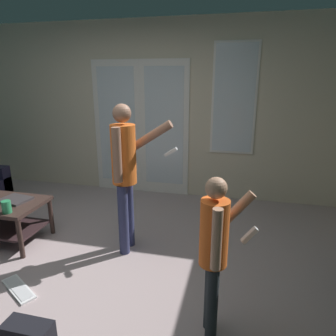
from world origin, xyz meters
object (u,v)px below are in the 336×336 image
object	(u,v)px
person_adult	(125,166)
person_child	(215,246)
loose_keyboard	(19,289)
coffee_table	(2,212)
cup_by_laptop	(6,207)
laptop_closed	(15,200)

from	to	relation	value
person_adult	person_child	size ratio (longest dim) A/B	1.30
person_adult	loose_keyboard	bearing A→B (deg)	-129.30
coffee_table	loose_keyboard	world-z (taller)	coffee_table
cup_by_laptop	loose_keyboard	bearing A→B (deg)	-47.42
coffee_table	laptop_closed	world-z (taller)	laptop_closed
person_adult	loose_keyboard	distance (m)	1.43
person_child	laptop_closed	bearing A→B (deg)	159.38
coffee_table	person_adult	bearing A→B (deg)	6.07
person_adult	person_child	distance (m)	1.36
laptop_closed	person_adult	bearing A→B (deg)	13.29
person_adult	cup_by_laptop	xyz separation A→B (m)	(-1.14, -0.37, -0.39)
loose_keyboard	cup_by_laptop	xyz separation A→B (m)	(-0.44, 0.48, 0.52)
laptop_closed	person_child	bearing A→B (deg)	-11.03
coffee_table	person_adult	distance (m)	1.54
coffee_table	person_child	bearing A→B (deg)	-18.03
person_adult	laptop_closed	distance (m)	1.36
laptop_closed	loose_keyboard	bearing A→B (deg)	-43.13
coffee_table	person_adult	world-z (taller)	person_adult
person_adult	cup_by_laptop	size ratio (longest dim) A/B	12.09
person_adult	laptop_closed	bearing A→B (deg)	-176.30
loose_keyboard	person_child	bearing A→B (deg)	-2.74
person_child	loose_keyboard	size ratio (longest dim) A/B	2.66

